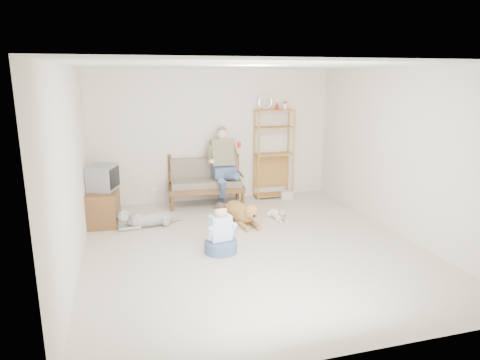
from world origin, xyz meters
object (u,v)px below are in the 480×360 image
object	(u,v)px
etagere	(274,153)
golden_retriever	(242,212)
loveseat	(205,181)
tv_stand	(103,206)

from	to	relation	value
etagere	golden_retriever	world-z (taller)	etagere
loveseat	golden_retriever	distance (m)	1.36
golden_retriever	etagere	bearing A→B (deg)	44.83
etagere	tv_stand	xyz separation A→B (m)	(-3.49, -0.77, -0.66)
tv_stand	golden_retriever	world-z (taller)	tv_stand
loveseat	golden_retriever	size ratio (longest dim) A/B	1.09
tv_stand	golden_retriever	xyz separation A→B (m)	(2.39, -0.61, -0.12)
golden_retriever	tv_stand	bearing A→B (deg)	159.17
tv_stand	golden_retriever	size ratio (longest dim) A/B	0.66
loveseat	etagere	world-z (taller)	etagere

